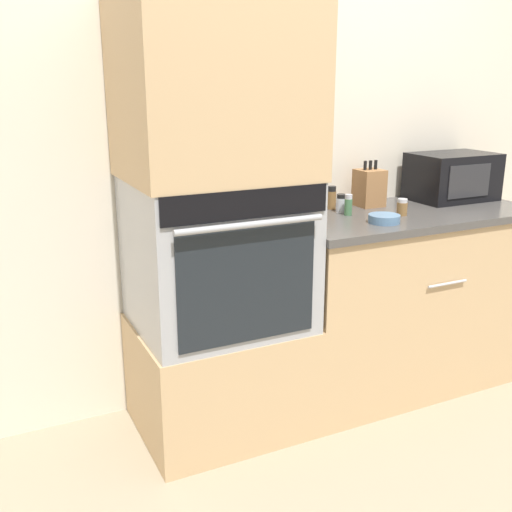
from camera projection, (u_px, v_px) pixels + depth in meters
name	position (u px, v px, depth m)	size (l,w,h in m)	color
ground_plane	(322.00, 437.00, 2.62)	(12.00, 12.00, 0.00)	gray
wall_back	(260.00, 136.00, 2.81)	(8.00, 0.05, 2.50)	beige
oven_cabinet_base	(220.00, 374.00, 2.66)	(0.71, 0.60, 0.49)	tan
wall_oven	(218.00, 253.00, 2.50)	(0.69, 0.64, 0.63)	#9EA0A5
oven_cabinet_upper	(214.00, 87.00, 2.31)	(0.71, 0.60, 0.71)	tan
counter_unit	(400.00, 297.00, 3.01)	(1.28, 0.63, 0.90)	tan
microwave	(452.00, 177.00, 3.12)	(0.43, 0.29, 0.24)	black
knife_block	(369.00, 188.00, 2.97)	(0.13, 0.12, 0.23)	olive
bowl	(384.00, 219.00, 2.64)	(0.14, 0.14, 0.04)	#517599
condiment_jar_near	(348.00, 205.00, 2.77)	(0.04, 0.04, 0.10)	#427047
condiment_jar_mid	(332.00, 198.00, 2.91)	(0.04, 0.04, 0.11)	brown
condiment_jar_far	(341.00, 203.00, 2.84)	(0.05, 0.05, 0.09)	silver
condiment_jar_back	(402.00, 207.00, 2.78)	(0.05, 0.05, 0.08)	brown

